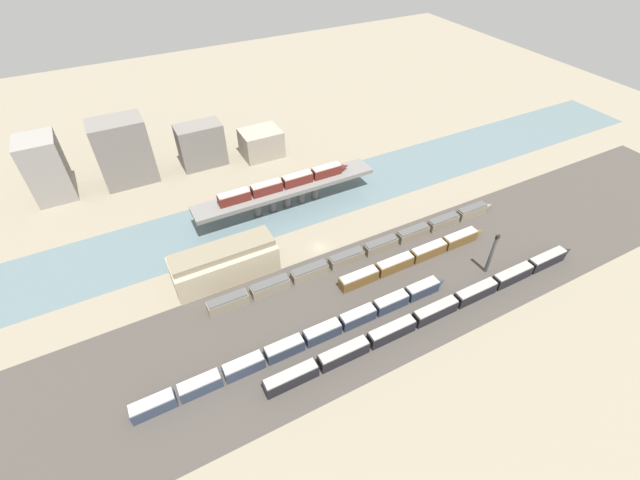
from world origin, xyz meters
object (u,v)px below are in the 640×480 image
(train_yard_near, at_px, (440,309))
(train_yard_far, at_px, (416,256))
(train_on_bridge, at_px, (286,183))
(train_yard_outer, at_px, (368,250))
(train_yard_mid, at_px, (308,338))
(warehouse_building, at_px, (225,262))
(signal_tower, at_px, (491,254))

(train_yard_near, relative_size, train_yard_far, 1.91)
(train_yard_near, xyz_separation_m, train_yard_far, (6.67, 18.80, -0.06))
(train_on_bridge, height_order, train_yard_far, train_on_bridge)
(train_on_bridge, xyz_separation_m, train_yard_outer, (11.07, -33.23, -7.57))
(train_yard_near, relative_size, train_yard_mid, 1.18)
(train_yard_far, height_order, warehouse_building, warehouse_building)
(warehouse_building, bearing_deg, train_yard_outer, -16.23)
(train_yard_near, xyz_separation_m, signal_tower, (21.97, 5.99, 4.68))
(train_yard_near, relative_size, warehouse_building, 3.42)
(train_yard_outer, xyz_separation_m, warehouse_building, (-39.81, 11.58, 3.08))
(train_yard_near, height_order, signal_tower, signal_tower)
(train_on_bridge, relative_size, signal_tower, 3.45)
(signal_tower, bearing_deg, warehouse_building, 153.28)
(train_yard_near, height_order, warehouse_building, warehouse_building)
(train_yard_mid, relative_size, train_yard_far, 1.63)
(train_yard_near, relative_size, train_yard_outer, 1.00)
(warehouse_building, bearing_deg, train_yard_near, -41.71)
(train_yard_far, bearing_deg, warehouse_building, 158.08)
(train_yard_mid, height_order, train_yard_far, train_yard_far)
(train_yard_mid, height_order, warehouse_building, warehouse_building)
(train_yard_near, xyz_separation_m, train_yard_mid, (-33.83, 7.71, -0.09))
(train_yard_far, distance_m, train_yard_outer, 13.94)
(train_on_bridge, bearing_deg, train_yard_far, -62.49)
(train_yard_far, xyz_separation_m, warehouse_building, (-50.63, 20.38, 2.95))
(train_yard_outer, height_order, warehouse_building, warehouse_building)
(train_yard_near, distance_m, warehouse_building, 58.95)
(train_yard_near, bearing_deg, signal_tower, 15.26)
(signal_tower, bearing_deg, train_on_bridge, 124.15)
(train_on_bridge, distance_m, train_yard_near, 63.14)
(train_on_bridge, relative_size, warehouse_building, 1.62)
(train_yard_far, distance_m, signal_tower, 20.51)
(signal_tower, bearing_deg, train_yard_near, -164.74)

